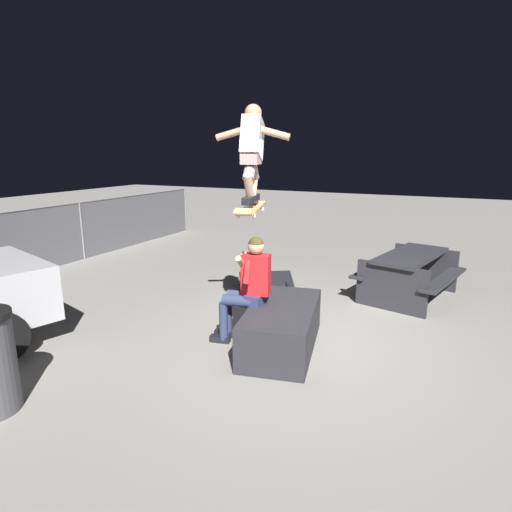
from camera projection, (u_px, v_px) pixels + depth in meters
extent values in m
plane|color=gray|center=(296.00, 341.00, 5.48)|extent=(40.00, 40.00, 0.00)
cube|color=#28282D|center=(282.00, 327.00, 5.25)|extent=(1.71, 1.09, 0.54)
cube|color=#2D3856|center=(256.00, 298.00, 5.30)|extent=(0.32, 0.20, 0.12)
cube|color=red|center=(256.00, 274.00, 5.23)|extent=(0.26, 0.37, 0.50)
sphere|color=tan|center=(256.00, 246.00, 5.15)|extent=(0.20, 0.20, 0.20)
sphere|color=#413919|center=(256.00, 245.00, 5.14)|extent=(0.19, 0.19, 0.19)
cylinder|color=red|center=(247.00, 272.00, 5.04)|extent=(0.20, 0.12, 0.29)
cylinder|color=tan|center=(241.00, 262.00, 5.11)|extent=(0.25, 0.12, 0.19)
cylinder|color=red|center=(255.00, 264.00, 5.41)|extent=(0.20, 0.12, 0.29)
cylinder|color=tan|center=(246.00, 257.00, 5.34)|extent=(0.25, 0.12, 0.19)
cylinder|color=#2D3856|center=(239.00, 301.00, 5.27)|extent=(0.22, 0.42, 0.14)
cylinder|color=#2D3856|center=(224.00, 321.00, 5.39)|extent=(0.11, 0.11, 0.50)
cube|color=black|center=(220.00, 339.00, 5.46)|extent=(0.15, 0.27, 0.08)
cylinder|color=#2D3856|center=(242.00, 296.00, 5.44)|extent=(0.22, 0.42, 0.14)
cylinder|color=#2D3856|center=(228.00, 316.00, 5.55)|extent=(0.11, 0.11, 0.50)
cube|color=black|center=(225.00, 333.00, 5.63)|extent=(0.15, 0.27, 0.08)
cube|color=#AD8451|center=(251.00, 208.00, 5.08)|extent=(0.82, 0.40, 0.07)
cube|color=#AD8451|center=(258.00, 202.00, 5.50)|extent=(0.17, 0.22, 0.05)
cube|color=#AD8451|center=(243.00, 212.00, 4.64)|extent=(0.17, 0.22, 0.06)
cube|color=#99999E|center=(256.00, 207.00, 5.35)|extent=(0.10, 0.17, 0.03)
cylinder|color=white|center=(248.00, 209.00, 5.37)|extent=(0.06, 0.04, 0.05)
cylinder|color=white|center=(263.00, 210.00, 5.34)|extent=(0.06, 0.04, 0.05)
cube|color=#99999E|center=(246.00, 214.00, 4.82)|extent=(0.10, 0.17, 0.03)
cylinder|color=white|center=(238.00, 216.00, 4.84)|extent=(0.06, 0.04, 0.05)
cylinder|color=white|center=(254.00, 216.00, 4.80)|extent=(0.06, 0.04, 0.05)
cube|color=black|center=(254.00, 197.00, 5.22)|extent=(0.28, 0.16, 0.08)
cube|color=black|center=(248.00, 201.00, 4.88)|extent=(0.28, 0.16, 0.08)
cylinder|color=tan|center=(253.00, 184.00, 5.13)|extent=(0.25, 0.16, 0.31)
cylinder|color=gray|center=(252.00, 168.00, 5.02)|extent=(0.35, 0.21, 0.33)
cylinder|color=tan|center=(249.00, 186.00, 4.89)|extent=(0.25, 0.16, 0.31)
cylinder|color=gray|center=(250.00, 168.00, 4.91)|extent=(0.35, 0.21, 0.33)
cube|color=gray|center=(251.00, 159.00, 4.94)|extent=(0.34, 0.27, 0.12)
cube|color=white|center=(252.00, 138.00, 4.96)|extent=(0.49, 0.33, 0.52)
sphere|color=tan|center=(253.00, 113.00, 4.95)|extent=(0.20, 0.20, 0.20)
cylinder|color=tan|center=(234.00, 133.00, 5.00)|extent=(0.19, 0.45, 0.19)
cylinder|color=tan|center=(271.00, 132.00, 4.93)|extent=(0.19, 0.45, 0.19)
cube|color=black|center=(268.00, 294.00, 7.21)|extent=(1.38, 1.33, 0.06)
cube|color=black|center=(268.00, 290.00, 7.19)|extent=(1.35, 1.31, 0.38)
cube|color=black|center=(248.00, 287.00, 7.36)|extent=(0.84, 0.53, 0.18)
cube|color=black|center=(290.00, 294.00, 7.03)|extent=(0.84, 0.53, 0.18)
cube|color=#28282D|center=(411.00, 255.00, 6.96)|extent=(1.82, 1.07, 0.06)
cube|color=#28282D|center=(378.00, 268.00, 7.37)|extent=(1.71, 0.63, 0.04)
cube|color=#28282D|center=(444.00, 279.00, 6.70)|extent=(1.71, 0.63, 0.04)
cube|color=#28282D|center=(425.00, 267.00, 7.63)|extent=(0.31, 1.08, 0.72)
cube|color=#28282D|center=(391.00, 288.00, 6.47)|extent=(0.31, 1.08, 0.72)
cylinder|color=slate|center=(82.00, 231.00, 9.54)|extent=(0.05, 0.05, 1.27)
cylinder|color=slate|center=(185.00, 210.00, 13.04)|extent=(0.05, 0.05, 1.27)
cylinder|color=black|center=(0.00, 338.00, 4.88)|extent=(0.64, 0.38, 0.60)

